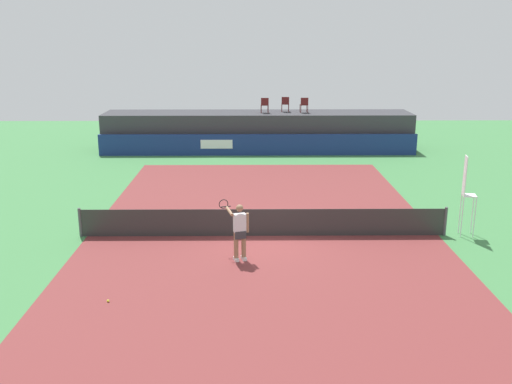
# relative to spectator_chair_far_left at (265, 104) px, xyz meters

# --- Properties ---
(ground_plane) EXTENTS (48.00, 48.00, 0.00)m
(ground_plane) POSITION_rel_spectator_chair_far_left_xyz_m (-0.41, -12.04, -2.69)
(ground_plane) COLOR #3D7A42
(court_inner) EXTENTS (12.00, 22.00, 0.00)m
(court_inner) POSITION_rel_spectator_chair_far_left_xyz_m (-0.41, -15.04, -2.69)
(court_inner) COLOR maroon
(court_inner) RESTS_ON ground
(sponsor_wall) EXTENTS (18.00, 0.22, 1.20)m
(sponsor_wall) POSITION_rel_spectator_chair_far_left_xyz_m (-0.42, -1.54, -2.09)
(sponsor_wall) COLOR navy
(sponsor_wall) RESTS_ON ground
(spectator_platform) EXTENTS (18.00, 2.80, 2.20)m
(spectator_platform) POSITION_rel_spectator_chair_far_left_xyz_m (-0.41, 0.26, -1.59)
(spectator_platform) COLOR #38383D
(spectator_platform) RESTS_ON ground
(spectator_chair_far_left) EXTENTS (0.45, 0.45, 0.89)m
(spectator_chair_far_left) POSITION_rel_spectator_chair_far_left_xyz_m (0.00, 0.00, 0.00)
(spectator_chair_far_left) COLOR #561919
(spectator_chair_far_left) RESTS_ON spectator_platform
(spectator_chair_left) EXTENTS (0.45, 0.45, 0.89)m
(spectator_chair_left) POSITION_rel_spectator_chair_far_left_xyz_m (1.23, 0.49, 0.00)
(spectator_chair_left) COLOR #561919
(spectator_chair_left) RESTS_ON spectator_platform
(spectator_chair_center) EXTENTS (0.46, 0.46, 0.89)m
(spectator_chair_center) POSITION_rel_spectator_chair_far_left_xyz_m (2.31, 0.07, 0.00)
(spectator_chair_center) COLOR #561919
(spectator_chair_center) RESTS_ON spectator_platform
(umpire_chair) EXTENTS (0.51, 0.51, 2.76)m
(umpire_chair) POSITION_rel_spectator_chair_far_left_xyz_m (6.41, -15.02, -1.11)
(umpire_chair) COLOR white
(umpire_chair) RESTS_ON ground
(tennis_net) EXTENTS (12.40, 0.02, 0.95)m
(tennis_net) POSITION_rel_spectator_chair_far_left_xyz_m (-0.41, -15.04, -2.22)
(tennis_net) COLOR #2D2D2D
(tennis_net) RESTS_ON ground
(net_post_near) EXTENTS (0.10, 0.10, 1.00)m
(net_post_near) POSITION_rel_spectator_chair_far_left_xyz_m (-6.61, -15.04, -2.19)
(net_post_near) COLOR #4C4C51
(net_post_near) RESTS_ON ground
(net_post_far) EXTENTS (0.10, 0.10, 1.00)m
(net_post_far) POSITION_rel_spectator_chair_far_left_xyz_m (5.79, -15.04, -2.19)
(net_post_far) COLOR #4C4C51
(net_post_far) RESTS_ON ground
(tennis_player) EXTENTS (0.94, 1.10, 1.77)m
(tennis_player) POSITION_rel_spectator_chair_far_left_xyz_m (-1.18, -17.20, -1.73)
(tennis_player) COLOR white
(tennis_player) RESTS_ON court_inner
(tennis_ball) EXTENTS (0.07, 0.07, 0.07)m
(tennis_ball) POSITION_rel_spectator_chair_far_left_xyz_m (-4.50, -20.02, -2.66)
(tennis_ball) COLOR #D8EA33
(tennis_ball) RESTS_ON court_inner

